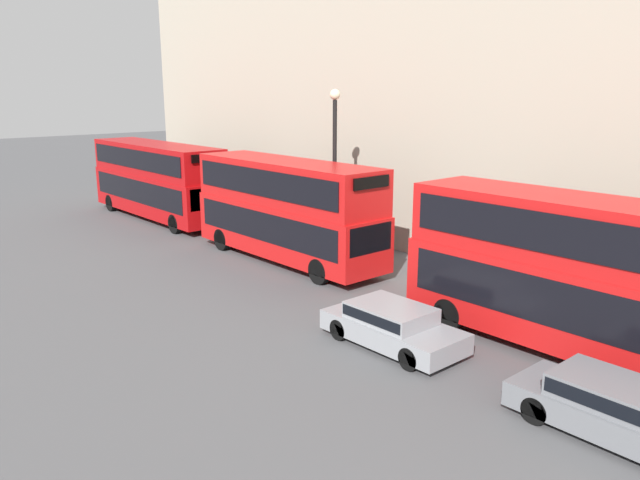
% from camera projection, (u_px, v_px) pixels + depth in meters
% --- Properties ---
extents(bus_leading, '(2.59, 11.16, 4.42)m').
position_uv_depth(bus_leading, '(600.00, 275.00, 16.57)').
color(bus_leading, red).
rests_on(bus_leading, ground).
extents(bus_second_in_queue, '(2.59, 10.01, 4.33)m').
position_uv_depth(bus_second_in_queue, '(287.00, 206.00, 26.45)').
color(bus_second_in_queue, red).
rests_on(bus_second_in_queue, ground).
extents(bus_third_in_queue, '(2.59, 11.18, 4.27)m').
position_uv_depth(bus_third_in_queue, '(157.00, 178.00, 35.14)').
color(bus_third_in_queue, '#B20C0F').
rests_on(bus_third_in_queue, ground).
extents(car_dark_sedan, '(1.78, 4.49, 1.26)m').
position_uv_depth(car_dark_sedan, '(616.00, 408.00, 13.24)').
color(car_dark_sedan, slate).
rests_on(car_dark_sedan, ground).
extents(car_hatchback, '(1.88, 4.26, 1.23)m').
position_uv_depth(car_hatchback, '(392.00, 324.00, 17.95)').
color(car_hatchback, gray).
rests_on(car_hatchback, ground).
extents(street_lamp, '(0.44, 0.44, 7.24)m').
position_uv_depth(street_lamp, '(335.00, 158.00, 26.31)').
color(street_lamp, black).
rests_on(street_lamp, ground).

